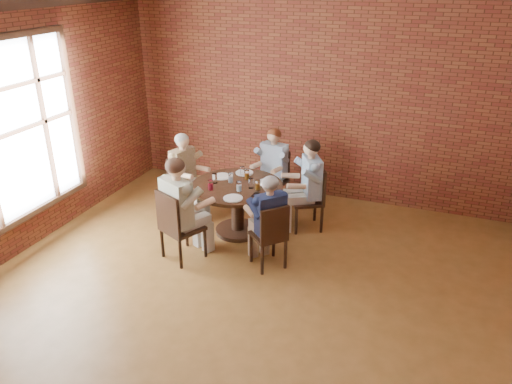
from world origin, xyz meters
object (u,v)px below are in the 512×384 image
(chair_d, at_px, (176,224))
(diner_d, at_px, (181,209))
(diner_b, at_px, (272,169))
(chair_a, at_px, (313,195))
(chair_c, at_px, (183,182))
(chair_b, at_px, (275,176))
(dining_table, at_px, (237,199))
(diner_a, at_px, (307,185))
(diner_e, at_px, (268,222))
(diner_c, at_px, (186,175))
(chair_e, at_px, (271,234))
(smartphone, at_px, (256,195))

(chair_d, xyz_separation_m, diner_d, (0.04, 0.09, 0.18))
(diner_b, height_order, diner_d, diner_d)
(chair_a, xyz_separation_m, chair_c, (-2.01, -0.23, -0.02))
(chair_b, height_order, diner_d, diner_d)
(dining_table, height_order, chair_a, chair_a)
(diner_a, bearing_deg, diner_e, -37.91)
(diner_c, xyz_separation_m, chair_e, (1.74, -1.01, -0.15))
(chair_d, bearing_deg, chair_a, -108.24)
(chair_a, distance_m, chair_c, 2.02)
(chair_e, relative_size, smartphone, 6.23)
(dining_table, distance_m, diner_d, 0.99)
(chair_c, distance_m, diner_c, 0.17)
(chair_b, bearing_deg, diner_b, -90.00)
(dining_table, distance_m, chair_a, 1.10)
(dining_table, bearing_deg, chair_d, -114.49)
(diner_c, height_order, diner_d, diner_d)
(diner_b, bearing_deg, dining_table, -90.00)
(diner_a, xyz_separation_m, chair_d, (-1.32, -1.47, -0.15))
(chair_b, bearing_deg, chair_e, -61.68)
(diner_b, bearing_deg, diner_e, -61.61)
(dining_table, xyz_separation_m, chair_e, (0.76, -0.72, -0.04))
(chair_b, distance_m, chair_c, 1.45)
(diner_e, xyz_separation_m, smartphone, (-0.35, 0.45, 0.13))
(dining_table, distance_m, chair_c, 1.10)
(chair_b, xyz_separation_m, diner_d, (-0.60, -1.93, 0.20))
(chair_b, height_order, diner_c, diner_c)
(chair_c, relative_size, diner_d, 0.65)
(chair_a, relative_size, chair_c, 1.04)
(chair_c, relative_size, diner_e, 0.73)
(chair_b, height_order, diner_b, diner_b)
(chair_c, bearing_deg, diner_a, -67.88)
(chair_c, xyz_separation_m, diner_d, (0.65, -1.20, 0.21))
(dining_table, relative_size, diner_a, 0.96)
(diner_b, distance_m, smartphone, 1.21)
(chair_b, relative_size, chair_c, 1.00)
(chair_b, distance_m, diner_c, 1.41)
(chair_c, bearing_deg, diner_d, -134.86)
(chair_a, bearing_deg, chair_c, -113.12)
(diner_b, relative_size, diner_c, 1.01)
(diner_a, bearing_deg, chair_c, -114.15)
(dining_table, bearing_deg, diner_d, -114.49)
(diner_a, bearing_deg, chair_d, -71.55)
(smartphone, bearing_deg, chair_a, 53.77)
(diner_e, bearing_deg, diner_d, -35.73)
(chair_b, xyz_separation_m, diner_e, (0.51, -1.72, 0.13))
(diner_b, bearing_deg, diner_c, -139.00)
(chair_a, relative_size, diner_d, 0.67)
(diner_e, bearing_deg, chair_d, -31.95)
(diner_c, bearing_deg, chair_b, -40.47)
(chair_a, distance_m, diner_b, 0.89)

